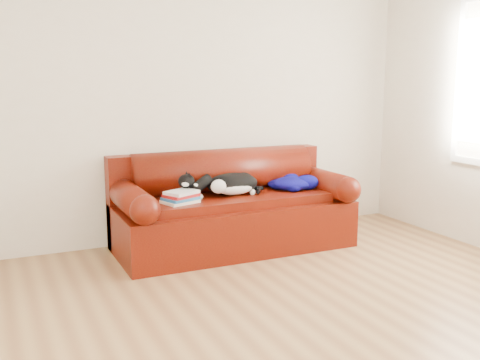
% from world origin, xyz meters
% --- Properties ---
extents(ground, '(4.50, 4.50, 0.00)m').
position_xyz_m(ground, '(0.00, 0.00, 0.00)').
color(ground, brown).
rests_on(ground, ground).
extents(room_shell, '(4.52, 4.02, 2.61)m').
position_xyz_m(room_shell, '(0.12, 0.02, 1.67)').
color(room_shell, beige).
rests_on(room_shell, ground).
extents(sofa_base, '(2.10, 0.90, 0.50)m').
position_xyz_m(sofa_base, '(0.20, 1.49, 0.24)').
color(sofa_base, '#350203').
rests_on(sofa_base, ground).
extents(sofa_back, '(2.10, 1.01, 0.88)m').
position_xyz_m(sofa_back, '(0.20, 1.74, 0.54)').
color(sofa_back, '#350203').
rests_on(sofa_back, ground).
extents(book_stack, '(0.32, 0.28, 0.10)m').
position_xyz_m(book_stack, '(-0.34, 1.35, 0.55)').
color(book_stack, silver).
rests_on(book_stack, sofa_base).
extents(cat, '(0.70, 0.40, 0.25)m').
position_xyz_m(cat, '(0.18, 1.45, 0.60)').
color(cat, black).
rests_on(cat, sofa_base).
extents(blanket, '(0.45, 0.37, 0.14)m').
position_xyz_m(blanket, '(0.81, 1.47, 0.56)').
color(blanket, '#090249').
rests_on(blanket, sofa_base).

